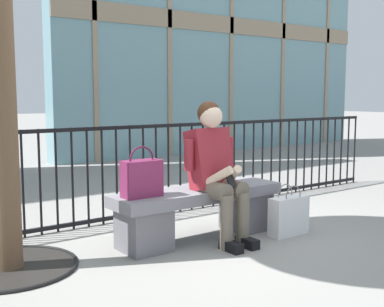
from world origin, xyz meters
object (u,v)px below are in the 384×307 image
Objects in this scene: stone_bench at (199,209)px; shopping_bag at (289,215)px; seated_person_with_phone at (216,167)px; handbag_on_bench at (142,178)px.

shopping_bag reaches higher than stone_bench.
seated_person_with_phone is 0.84m from shopping_bag.
stone_bench is at bearing 152.10° from shopping_bag.
shopping_bag is (0.64, -0.26, -0.47)m from seated_person_with_phone.
handbag_on_bench is at bearing 163.96° from shopping_bag.
shopping_bag is at bearing -21.81° from seated_person_with_phone.
stone_bench is 1.32× the size of seated_person_with_phone.
stone_bench is at bearing 0.99° from handbag_on_bench.
seated_person_with_phone reaches higher than stone_bench.
shopping_bag is at bearing -16.04° from handbag_on_bench.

